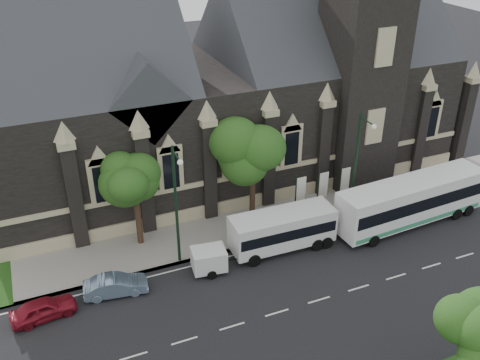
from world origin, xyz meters
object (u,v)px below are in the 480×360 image
banner_flag_right (343,183)px  tour_coach (411,201)px  street_lamp_mid (177,201)px  shuttle_bus (283,228)px  tree_walk_right (254,151)px  banner_flag_center (321,188)px  box_trailer (209,259)px  banner_flag_left (299,193)px  car_far_red (43,309)px  tree_walk_left (136,174)px  street_lamp_near (357,163)px  sedan (116,285)px

banner_flag_right → tour_coach: size_ratio=0.31×
street_lamp_mid → shuttle_bus: (7.37, -1.11, -3.41)m
tree_walk_right → street_lamp_mid: 8.10m
banner_flag_center → box_trailer: size_ratio=1.18×
banner_flag_left → tour_coach: banner_flag_left is taller
box_trailer → car_far_red: bearing=-171.1°
banner_flag_left → box_trailer: 9.51m
tree_walk_right → banner_flag_center: 6.36m
tree_walk_left → shuttle_bus: bearing=-27.2°
banner_flag_left → tree_walk_left: bearing=172.0°
tree_walk_left → tree_walk_right: bearing=0.1°
banner_flag_center → shuttle_bus: size_ratio=0.52×
banner_flag_right → box_trailer: size_ratio=1.18×
banner_flag_center → street_lamp_near: bearing=-48.1°
banner_flag_center → sedan: bearing=-169.0°
street_lamp_mid → banner_flag_center: size_ratio=2.25×
banner_flag_center → tour_coach: size_ratio=0.31×
box_trailer → tree_walk_left: bearing=130.1°
tour_coach → shuttle_bus: bearing=172.0°
tree_walk_left → tour_coach: tree_walk_left is taller
street_lamp_mid → shuttle_bus: bearing=-8.5°
street_lamp_mid → sedan: (-4.79, -1.42, -4.44)m
tree_walk_left → sedan: (-2.99, -5.03, -5.06)m
banner_flag_left → banner_flag_right: (4.00, 0.00, 0.00)m
banner_flag_left → car_far_red: (-19.57, -3.80, -1.72)m
banner_flag_center → street_lamp_mid: bearing=-171.2°
tree_walk_right → box_trailer: tree_walk_right is taller
street_lamp_mid → box_trailer: street_lamp_mid is taller
car_far_red → tour_coach: bearing=-97.6°
street_lamp_near → street_lamp_mid: (-14.00, 0.00, 0.00)m
box_trailer → shuttle_bus: bearing=12.0°
banner_flag_right → sedan: size_ratio=0.98×
banner_flag_left → banner_flag_center: bearing=0.0°
banner_flag_center → box_trailer: 11.37m
banner_flag_center → banner_flag_right: 2.00m
shuttle_bus → street_lamp_mid: bearing=172.7°
tree_walk_right → sedan: bearing=-157.2°
sedan → tour_coach: bearing=-83.4°
tree_walk_right → shuttle_bus: (0.16, -4.72, -4.12)m
street_lamp_near → sedan: (-18.79, -1.42, -4.44)m
street_lamp_mid → box_trailer: (1.55, -1.58, -4.11)m
banner_flag_center → banner_flag_left: bearing=180.0°
banner_flag_center → banner_flag_right: (2.00, 0.00, 0.00)m
tree_walk_right → sedan: tree_walk_right is taller
tree_walk_right → car_far_red: tree_walk_right is taller
tour_coach → box_trailer: (-16.46, 0.36, -1.00)m
sedan → car_far_red: (-4.49, -0.47, -0.00)m
banner_flag_center → banner_flag_right: same height
banner_flag_left → sedan: 15.54m
banner_flag_left → banner_flag_center: same height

